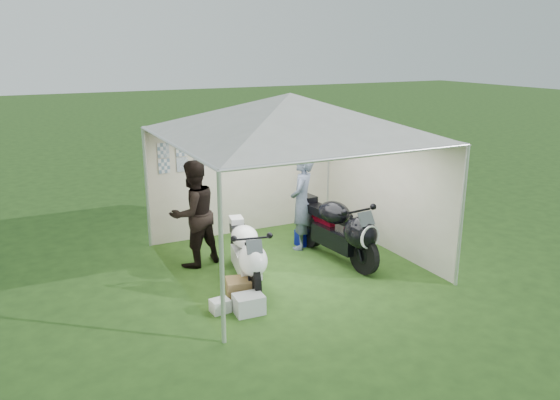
{
  "coord_description": "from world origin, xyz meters",
  "views": [
    {
      "loc": [
        -4.18,
        -8.03,
        3.74
      ],
      "look_at": [
        -0.01,
        0.35,
        1.09
      ],
      "focal_mm": 35.0,
      "sensor_mm": 36.0,
      "label": 1
    }
  ],
  "objects_px": {
    "crate_2": "(220,306)",
    "person_dark_jacket": "(193,214)",
    "paddock_stand": "(306,237)",
    "motorcycle_white": "(247,253)",
    "motorcycle_black": "(340,229)",
    "canopy_tent": "(289,119)",
    "equipment_box": "(337,226)",
    "crate_1": "(239,289)",
    "person_blue_jacket": "(302,202)",
    "crate_0": "(249,304)"
  },
  "relations": [
    {
      "from": "person_dark_jacket",
      "to": "crate_2",
      "type": "height_order",
      "value": "person_dark_jacket"
    },
    {
      "from": "crate_2",
      "to": "person_dark_jacket",
      "type": "bearing_deg",
      "value": 82.75
    },
    {
      "from": "person_blue_jacket",
      "to": "crate_0",
      "type": "relative_size",
      "value": 4.31
    },
    {
      "from": "equipment_box",
      "to": "person_blue_jacket",
      "type": "bearing_deg",
      "value": -170.3
    },
    {
      "from": "crate_2",
      "to": "paddock_stand",
      "type": "bearing_deg",
      "value": 37.29
    },
    {
      "from": "motorcycle_black",
      "to": "person_blue_jacket",
      "type": "xyz_separation_m",
      "value": [
        -0.27,
        0.91,
        0.29
      ]
    },
    {
      "from": "person_dark_jacket",
      "to": "crate_1",
      "type": "height_order",
      "value": "person_dark_jacket"
    },
    {
      "from": "person_blue_jacket",
      "to": "equipment_box",
      "type": "height_order",
      "value": "person_blue_jacket"
    },
    {
      "from": "motorcycle_white",
      "to": "motorcycle_black",
      "type": "distance_m",
      "value": 1.88
    },
    {
      "from": "equipment_box",
      "to": "crate_0",
      "type": "distance_m",
      "value": 3.58
    },
    {
      "from": "canopy_tent",
      "to": "crate_1",
      "type": "xyz_separation_m",
      "value": [
        -1.35,
        -0.95,
        -2.41
      ]
    },
    {
      "from": "canopy_tent",
      "to": "crate_0",
      "type": "bearing_deg",
      "value": -134.14
    },
    {
      "from": "paddock_stand",
      "to": "crate_1",
      "type": "relative_size",
      "value": 1.12
    },
    {
      "from": "canopy_tent",
      "to": "equipment_box",
      "type": "bearing_deg",
      "value": 26.65
    },
    {
      "from": "crate_1",
      "to": "crate_2",
      "type": "height_order",
      "value": "crate_1"
    },
    {
      "from": "crate_1",
      "to": "equipment_box",
      "type": "bearing_deg",
      "value": 30.88
    },
    {
      "from": "motorcycle_black",
      "to": "crate_2",
      "type": "distance_m",
      "value": 2.8
    },
    {
      "from": "equipment_box",
      "to": "crate_0",
      "type": "xyz_separation_m",
      "value": [
        -2.85,
        -2.16,
        -0.12
      ]
    },
    {
      "from": "person_dark_jacket",
      "to": "crate_0",
      "type": "xyz_separation_m",
      "value": [
        0.12,
        -2.11,
        -0.8
      ]
    },
    {
      "from": "motorcycle_white",
      "to": "person_blue_jacket",
      "type": "distance_m",
      "value": 1.97
    },
    {
      "from": "crate_0",
      "to": "motorcycle_black",
      "type": "bearing_deg",
      "value": 26.13
    },
    {
      "from": "motorcycle_white",
      "to": "crate_1",
      "type": "bearing_deg",
      "value": -114.96
    },
    {
      "from": "paddock_stand",
      "to": "person_blue_jacket",
      "type": "xyz_separation_m",
      "value": [
        -0.16,
        -0.1,
        0.75
      ]
    },
    {
      "from": "motorcycle_white",
      "to": "crate_0",
      "type": "height_order",
      "value": "motorcycle_white"
    },
    {
      "from": "person_dark_jacket",
      "to": "equipment_box",
      "type": "distance_m",
      "value": 3.05
    },
    {
      "from": "motorcycle_white",
      "to": "paddock_stand",
      "type": "relative_size",
      "value": 4.82
    },
    {
      "from": "motorcycle_white",
      "to": "crate_2",
      "type": "relative_size",
      "value": 7.37
    },
    {
      "from": "person_blue_jacket",
      "to": "equipment_box",
      "type": "bearing_deg",
      "value": 143.65
    },
    {
      "from": "person_dark_jacket",
      "to": "crate_0",
      "type": "distance_m",
      "value": 2.26
    },
    {
      "from": "person_dark_jacket",
      "to": "crate_1",
      "type": "distance_m",
      "value": 1.81
    },
    {
      "from": "motorcycle_white",
      "to": "paddock_stand",
      "type": "xyz_separation_m",
      "value": [
        1.76,
        1.19,
        -0.39
      ]
    },
    {
      "from": "motorcycle_white",
      "to": "crate_2",
      "type": "bearing_deg",
      "value": -124.13
    },
    {
      "from": "motorcycle_black",
      "to": "paddock_stand",
      "type": "relative_size",
      "value": 5.52
    },
    {
      "from": "person_dark_jacket",
      "to": "person_blue_jacket",
      "type": "relative_size",
      "value": 1.04
    },
    {
      "from": "equipment_box",
      "to": "crate_1",
      "type": "bearing_deg",
      "value": -149.12
    },
    {
      "from": "motorcycle_white",
      "to": "person_blue_jacket",
      "type": "height_order",
      "value": "person_blue_jacket"
    },
    {
      "from": "crate_1",
      "to": "paddock_stand",
      "type": "bearing_deg",
      "value": 37.91
    },
    {
      "from": "paddock_stand",
      "to": "motorcycle_white",
      "type": "bearing_deg",
      "value": -146.07
    },
    {
      "from": "crate_0",
      "to": "crate_1",
      "type": "relative_size",
      "value": 1.16
    },
    {
      "from": "person_blue_jacket",
      "to": "equipment_box",
      "type": "distance_m",
      "value": 1.1
    },
    {
      "from": "equipment_box",
      "to": "crate_2",
      "type": "distance_m",
      "value": 3.76
    },
    {
      "from": "canopy_tent",
      "to": "equipment_box",
      "type": "relative_size",
      "value": 10.76
    },
    {
      "from": "person_blue_jacket",
      "to": "crate_1",
      "type": "relative_size",
      "value": 4.99
    },
    {
      "from": "canopy_tent",
      "to": "paddock_stand",
      "type": "distance_m",
      "value": 2.62
    },
    {
      "from": "person_dark_jacket",
      "to": "person_blue_jacket",
      "type": "xyz_separation_m",
      "value": [
        2.09,
        -0.1,
        -0.04
      ]
    },
    {
      "from": "person_blue_jacket",
      "to": "equipment_box",
      "type": "relative_size",
      "value": 3.45
    },
    {
      "from": "equipment_box",
      "to": "canopy_tent",
      "type": "bearing_deg",
      "value": -153.35
    },
    {
      "from": "equipment_box",
      "to": "crate_1",
      "type": "relative_size",
      "value": 1.45
    },
    {
      "from": "person_blue_jacket",
      "to": "crate_1",
      "type": "height_order",
      "value": "person_blue_jacket"
    },
    {
      "from": "person_dark_jacket",
      "to": "equipment_box",
      "type": "xyz_separation_m",
      "value": [
        2.97,
        0.05,
        -0.68
      ]
    }
  ]
}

